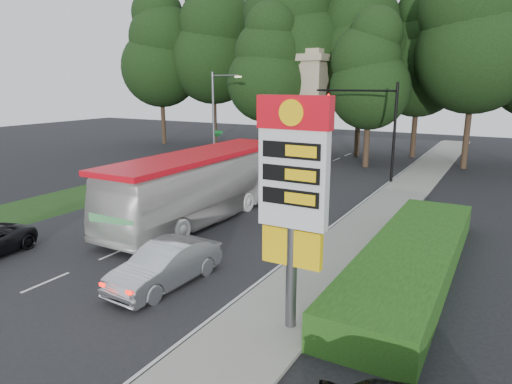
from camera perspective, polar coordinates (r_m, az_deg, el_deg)
The scene contains 20 objects.
ground at distance 18.48m, azimuth -26.04°, elevation -10.76°, with size 120.00×120.00×0.00m, color black.
road_surface at distance 26.59m, azimuth -4.54°, elevation -2.13°, with size 14.00×80.00×0.02m, color black.
sidewalk_right at distance 23.13m, azimuth 13.32°, elevation -4.75°, with size 3.00×80.00×0.12m, color gray.
grass_verge_left at distance 36.88m, azimuth -11.67°, elevation 2.06°, with size 5.00×50.00×0.02m, color #193814.
hedge at distance 18.66m, azimuth 18.85°, elevation -7.86°, with size 3.00×14.00×1.20m, color #1E4412.
gas_station_pylon at distance 12.63m, azimuth 4.66°, elevation 1.03°, with size 2.10×0.45×6.85m.
traffic_signal_mast at distance 34.42m, azimuth 14.86°, elevation 8.93°, with size 6.10×0.35×7.20m.
streetlight_signs at distance 37.91m, azimuth -5.06°, elevation 9.36°, with size 2.75×0.98×8.00m.
monument at distance 42.54m, azimuth 6.81°, elevation 10.66°, with size 3.00×3.00×10.05m.
tree_far_west at distance 55.81m, azimuth -11.91°, elevation 16.88°, with size 8.96×8.96×17.60m.
tree_west_mid at distance 53.81m, azimuth -5.40°, elevation 18.30°, with size 9.80×9.80×19.25m.
tree_west_near at distance 52.31m, azimuth 1.61°, elevation 16.65°, with size 8.40×8.40×16.50m.
tree_center_left at distance 46.69m, azimuth 4.96°, elevation 19.46°, with size 10.08×10.08×19.80m.
tree_center_right at distance 46.35m, azimuth 13.14°, elevation 17.97°, with size 9.24×9.24×18.15m.
tree_east_near at distance 47.04m, azimuth 19.84°, elevation 15.83°, with size 8.12×8.12×15.95m.
tree_east_mid at distance 42.57m, azimuth 26.01°, elevation 17.88°, with size 9.52×9.52×18.70m.
tree_monument_left at distance 43.32m, azimuth 1.35°, elevation 15.53°, with size 7.28×7.28×14.30m.
tree_monument_right at distance 40.22m, azimuth 14.13°, elevation 14.34°, with size 6.72×6.72×13.20m.
transit_bus at distance 24.35m, azimuth -6.87°, elevation 0.68°, with size 3.02×12.89×3.59m, color silver.
sedan_silver at distance 16.93m, azimuth -11.25°, elevation -8.94°, with size 1.64×4.72×1.55m, color #B9BCC1.
Camera 1 is at (14.32, -9.23, 7.18)m, focal length 32.00 mm.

